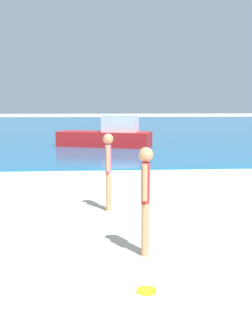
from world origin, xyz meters
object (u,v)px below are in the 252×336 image
Objects in this scene: person_standing at (146,194)px; boat_near at (108,136)px; frisbee at (147,291)px; person_distant at (108,167)px.

boat_near is (-0.06, 15.32, -0.30)m from person_standing.
boat_near is at bearing 89.75° from frisbee.
person_standing is at bearing 83.73° from frisbee.
person_distant is at bearing 94.84° from frisbee.
person_distant is 12.71m from boat_near.
boat_near reaches higher than person_distant.
boat_near is at bearing 3.46° from person_distant.
frisbee is 16.57m from boat_near.
person_standing is 0.99× the size of person_distant.
person_standing is at bearing -164.73° from person_distant.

